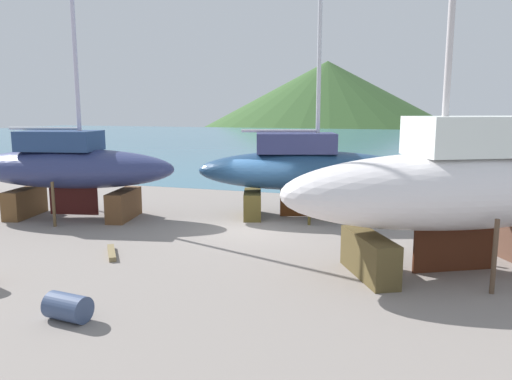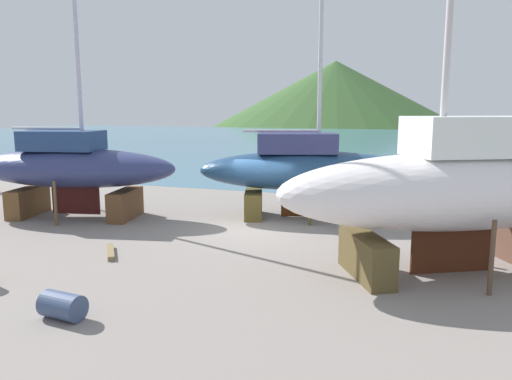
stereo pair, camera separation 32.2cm
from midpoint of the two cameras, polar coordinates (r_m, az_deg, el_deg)
ground_plane at (r=16.26m, az=-3.98°, el=-6.66°), size 42.43×42.43×0.00m
sea_water at (r=67.93m, az=13.13°, el=5.39°), size 169.27×84.91×0.01m
headland_hill at (r=153.47m, az=8.09°, el=7.67°), size 140.83×140.83×37.08m
sailboat_mid_port at (r=21.68m, az=-21.03°, el=2.43°), size 9.05×4.61×14.97m
sailboat_small_center at (r=20.46m, az=5.28°, el=2.42°), size 9.31×5.30×15.12m
sailboat_far_slipway at (r=14.46m, az=21.85°, el=0.25°), size 10.25×7.48×14.59m
barrel_ochre at (r=11.62m, az=-21.71°, el=-12.49°), size 1.00×0.68×0.59m
timber_long_aft at (r=16.09m, az=-16.92°, el=-6.96°), size 1.09×1.36×0.14m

